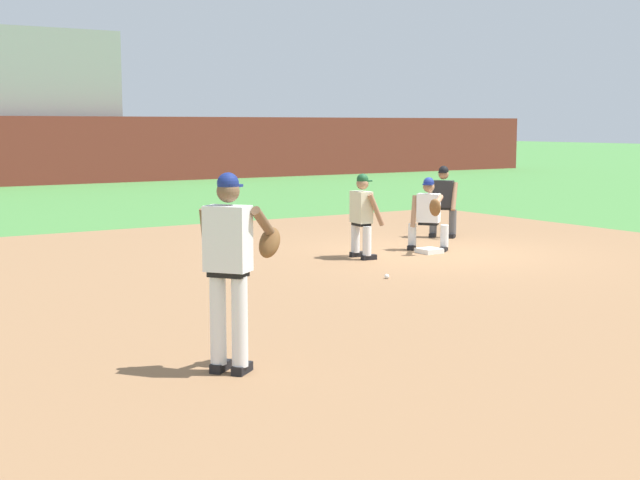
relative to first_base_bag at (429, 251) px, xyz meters
name	(u,v)px	position (x,y,z in m)	size (l,w,h in m)	color
ground_plane	(429,253)	(0.00, 0.00, -0.04)	(160.00, 160.00, 0.00)	#47843D
infield_dirt_patch	(361,294)	(-3.27, -2.50, -0.04)	(18.00, 18.00, 0.01)	#936B47
first_base_bag	(429,251)	(0.00, 0.00, 0.00)	(0.38, 0.38, 0.09)	white
baseball	(387,276)	(-2.25, -1.72, -0.01)	(0.07, 0.07, 0.07)	white
pitcher	(232,260)	(-6.51, -4.99, 1.01)	(0.85, 0.57, 1.86)	black
first_baseman	(429,211)	(0.17, 0.23, 0.69)	(0.78, 1.07, 1.34)	black
baserunner	(362,213)	(-1.38, 0.14, 0.75)	(0.48, 0.62, 1.46)	black
umpire	(443,199)	(1.66, 1.58, 0.75)	(0.66, 0.68, 1.46)	black
outfield_wall	(60,150)	(0.00, 22.00, 1.26)	(48.00, 0.50, 2.60)	maroon
stadium_seating_block	(32,107)	(0.00, 25.75, 2.98)	(5.66, 5.90, 6.00)	gray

